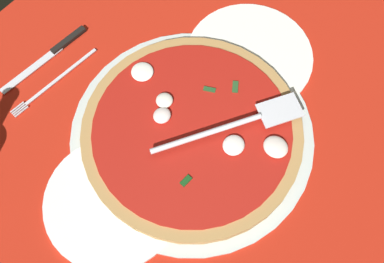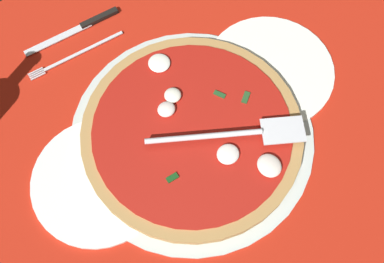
% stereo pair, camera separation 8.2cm
% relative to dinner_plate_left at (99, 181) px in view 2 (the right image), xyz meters
% --- Properties ---
extents(ground_plane, '(1.01, 1.01, 0.01)m').
position_rel_dinner_plate_left_xyz_m(ground_plane, '(0.19, -0.05, -0.01)').
color(ground_plane, '#B52111').
extents(checker_pattern, '(1.01, 1.01, 0.00)m').
position_rel_dinner_plate_left_xyz_m(checker_pattern, '(0.19, -0.05, -0.01)').
color(checker_pattern, silver).
rests_on(checker_pattern, ground_plane).
extents(pizza_pan, '(0.44, 0.44, 0.01)m').
position_rel_dinner_plate_left_xyz_m(pizza_pan, '(0.18, -0.02, -0.00)').
color(pizza_pan, silver).
rests_on(pizza_pan, ground_plane).
extents(dinner_plate_left, '(0.23, 0.23, 0.01)m').
position_rel_dinner_plate_left_xyz_m(dinner_plate_left, '(0.00, 0.00, 0.00)').
color(dinner_plate_left, white).
rests_on(dinner_plate_left, ground_plane).
extents(dinner_plate_right, '(0.25, 0.25, 0.01)m').
position_rel_dinner_plate_left_xyz_m(dinner_plate_right, '(0.38, -0.00, 0.00)').
color(dinner_plate_right, white).
rests_on(dinner_plate_right, ground_plane).
extents(pizza, '(0.39, 0.39, 0.03)m').
position_rel_dinner_plate_left_xyz_m(pizza, '(0.18, -0.02, 0.01)').
color(pizza, '#B1844A').
rests_on(pizza, pizza_pan).
extents(pizza_server, '(0.25, 0.17, 0.01)m').
position_rel_dinner_plate_left_xyz_m(pizza_server, '(0.22, -0.08, 0.04)').
color(pizza_server, silver).
rests_on(pizza_server, pizza).
extents(place_setting_far, '(0.22, 0.13, 0.01)m').
position_rel_dinner_plate_left_xyz_m(place_setting_far, '(0.12, 0.27, -0.00)').
color(place_setting_far, white).
rests_on(place_setting_far, ground_plane).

